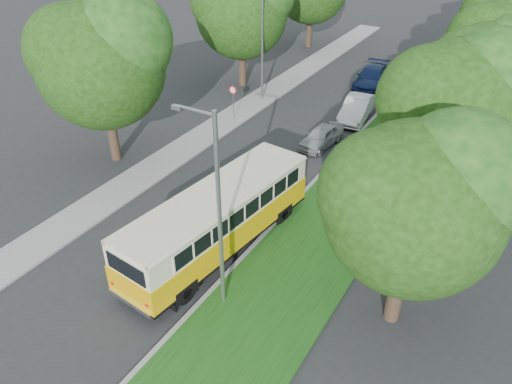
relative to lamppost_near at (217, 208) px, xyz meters
The scene contains 13 objects.
ground 6.56m from the lamppost_near, 149.28° to the left, with size 120.00×120.00×0.00m, color #2B2B2D.
curb 8.66m from the lamppost_near, 94.62° to the left, with size 0.20×70.00×0.15m, color gray.
grass_verge 8.82m from the lamppost_near, 76.91° to the left, with size 4.50×70.00×0.13m, color #194C14.
sidewalk 12.49m from the lamppost_near, 140.22° to the left, with size 2.20×70.00×0.12m, color gray.
treeline 20.58m from the lamppost_near, 92.96° to the left, with size 24.27×41.91×9.46m.
lamppost_near is the anchor object (origin of this frame).
lamppost_far 20.53m from the lamppost_near, 115.71° to the left, with size 1.71×0.16×7.50m.
warning_sign 17.10m from the lamppost_near, 121.02° to the left, with size 0.56×0.10×2.50m.
vintage_bus 4.35m from the lamppost_near, 125.37° to the left, with size 2.59×10.06×2.99m, color #FEB908, non-canonical shape.
car_silver 14.71m from the lamppost_near, 98.53° to the left, with size 1.45×3.61×1.23m, color #A7A8AC.
car_white 19.27m from the lamppost_near, 95.08° to the left, with size 1.58×4.54×1.50m, color silver.
car_blue 25.64m from the lamppost_near, 96.51° to the left, with size 2.11×5.18×1.50m, color navy.
car_grey 29.40m from the lamppost_near, 93.04° to the left, with size 2.50×5.43×1.51m, color slate.
Camera 1 is at (12.49, -13.96, 14.03)m, focal length 35.00 mm.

